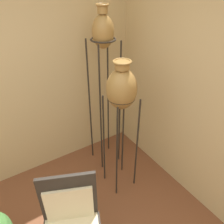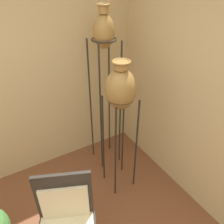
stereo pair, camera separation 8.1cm
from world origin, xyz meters
name	(u,v)px [view 2 (the right image)]	position (x,y,z in m)	size (l,w,h in m)	color
vase_stand_tall	(104,40)	(1.25, 1.44, 1.73)	(0.30, 0.30, 2.10)	#28231E
vase_stand_medium	(121,91)	(1.17, 0.96, 1.34)	(0.32, 0.32, 1.66)	#28231E
chair	(66,223)	(0.28, 0.38, 0.61)	(0.63, 0.60, 1.05)	#28231E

